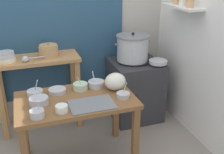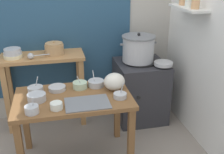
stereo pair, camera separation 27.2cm
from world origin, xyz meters
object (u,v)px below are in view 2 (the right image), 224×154
(stove_block, at_px, (140,90))
(wide_pan, at_px, (163,64))
(prep_bowl_3, at_px, (35,89))
(prep_bowl_7, at_px, (56,106))
(steamer_pot, at_px, (138,48))
(prep_bowl_5, at_px, (32,109))
(prep_table, at_px, (74,107))
(clay_pot, at_px, (54,49))
(ladle, at_px, (32,56))
(prep_bowl_0, at_px, (37,97))
(bowl_stack_enamel, at_px, (13,53))
(serving_tray, at_px, (87,103))
(prep_bowl_6, at_px, (96,83))
(back_shelf_table, at_px, (44,73))
(prep_bowl_4, at_px, (120,95))
(plastic_bag, at_px, (114,82))
(prep_bowl_2, at_px, (80,85))
(prep_bowl_1, at_px, (57,88))

(stove_block, relative_size, wide_pan, 3.57)
(prep_bowl_3, height_order, prep_bowl_7, prep_bowl_3)
(steamer_pot, bearing_deg, prep_bowl_5, -143.50)
(prep_table, relative_size, clay_pot, 5.05)
(steamer_pot, bearing_deg, ladle, -179.93)
(ladle, distance_m, wide_pan, 1.51)
(ladle, height_order, prep_bowl_0, ladle)
(steamer_pot, height_order, bowl_stack_enamel, steamer_pot)
(prep_table, relative_size, serving_tray, 2.75)
(steamer_pot, relative_size, prep_bowl_6, 2.76)
(wide_pan, bearing_deg, prep_table, -157.29)
(clay_pot, relative_size, ladle, 0.73)
(back_shelf_table, height_order, prep_bowl_4, back_shelf_table)
(ladle, distance_m, prep_bowl_7, 0.92)
(serving_tray, bearing_deg, prep_bowl_7, -171.89)
(clay_pot, distance_m, serving_tray, 1.01)
(stove_block, relative_size, prep_bowl_0, 4.63)
(plastic_bag, height_order, wide_pan, plastic_bag)
(ladle, relative_size, prep_bowl_5, 1.92)
(prep_bowl_3, xyz_separation_m, prep_bowl_5, (-0.01, -0.43, 0.01))
(steamer_pot, height_order, serving_tray, steamer_pot)
(prep_bowl_2, relative_size, prep_bowl_6, 0.89)
(wide_pan, height_order, prep_bowl_5, prep_bowl_5)
(serving_tray, distance_m, prep_bowl_2, 0.34)
(prep_table, relative_size, prep_bowl_7, 10.29)
(serving_tray, bearing_deg, stove_block, 46.36)
(prep_bowl_0, bearing_deg, prep_bowl_7, -49.17)
(steamer_pot, bearing_deg, wide_pan, -39.68)
(steamer_pot, distance_m, prep_bowl_1, 1.12)
(prep_bowl_2, bearing_deg, prep_bowl_0, -156.56)
(serving_tray, relative_size, prep_bowl_3, 2.55)
(prep_bowl_3, bearing_deg, serving_tray, -38.01)
(prep_bowl_7, bearing_deg, back_shelf_table, 97.13)
(wide_pan, relative_size, prep_bowl_0, 1.30)
(stove_block, bearing_deg, prep_bowl_1, -155.45)
(back_shelf_table, xyz_separation_m, prep_bowl_0, (-0.05, -0.79, 0.08))
(steamer_pot, height_order, plastic_bag, steamer_pot)
(clay_pot, bearing_deg, prep_bowl_2, -69.87)
(prep_bowl_1, relative_size, prep_bowl_4, 1.05)
(prep_bowl_0, xyz_separation_m, prep_bowl_7, (0.17, -0.20, -0.00))
(clay_pot, bearing_deg, prep_table, -79.97)
(prep_bowl_5, bearing_deg, steamer_pot, 36.50)
(prep_bowl_1, height_order, prep_bowl_3, prep_bowl_3)
(bowl_stack_enamel, distance_m, plastic_bag, 1.24)
(prep_table, relative_size, prep_bowl_3, 7.02)
(serving_tray, bearing_deg, prep_table, 123.44)
(prep_table, xyz_separation_m, serving_tray, (0.11, -0.17, 0.12))
(steamer_pot, xyz_separation_m, prep_bowl_2, (-0.76, -0.50, -0.18))
(bowl_stack_enamel, height_order, prep_bowl_6, bowl_stack_enamel)
(plastic_bag, relative_size, prep_bowl_2, 1.46)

